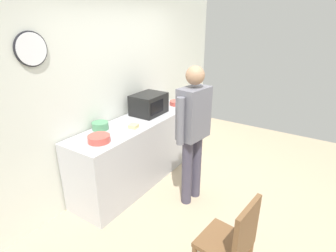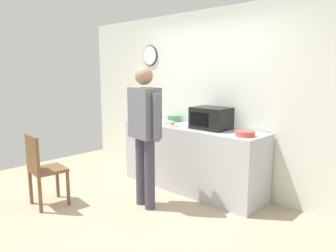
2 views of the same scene
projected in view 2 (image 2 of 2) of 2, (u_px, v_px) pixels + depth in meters
ground_plane at (128, 215)px, 3.88m from camera, size 6.00×6.00×0.00m
back_wall at (209, 99)px, 4.81m from camera, size 5.40×0.13×2.60m
kitchen_counter at (191, 158)px, 4.69m from camera, size 2.22×0.62×0.93m
microwave at (211, 118)px, 4.40m from camera, size 0.50×0.39×0.30m
sandwich_plate at (170, 124)px, 4.69m from camera, size 0.28×0.28×0.07m
salad_bowl at (150, 119)px, 5.09m from camera, size 0.26×0.26×0.08m
cereal_bowl at (174, 118)px, 5.09m from camera, size 0.21×0.21×0.10m
mixing_bowl at (245, 134)px, 3.93m from camera, size 0.24×0.24×0.06m
fork_utensil at (159, 119)px, 5.28m from camera, size 0.05×0.17×0.01m
spoon_utensil at (195, 123)px, 4.86m from camera, size 0.16×0.08×0.01m
person_standing at (145, 126)px, 3.98m from camera, size 0.58×0.30×1.77m
wooden_chair at (42, 167)px, 4.07m from camera, size 0.44×0.44×0.94m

